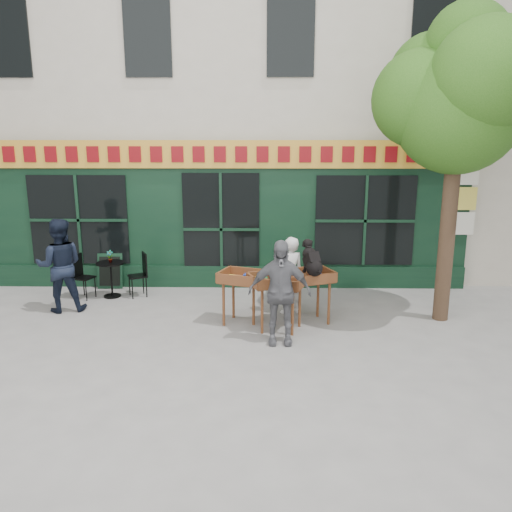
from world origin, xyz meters
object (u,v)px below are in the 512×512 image
object	(u,v)px
dog	(312,257)
book_cart_right	(262,283)
man_right	(280,292)
woman	(290,275)
bistro_table	(111,272)
man_left	(60,266)
book_cart_center	(292,281)

from	to	relation	value
dog	book_cart_right	xyz separation A→B (m)	(-0.89, -0.03, -0.47)
dog	man_right	xyz separation A→B (m)	(-0.59, -0.78, -0.41)
woman	bistro_table	size ratio (longest dim) A/B	1.99
woman	man_right	bearing A→B (deg)	59.85
bistro_table	man_left	size ratio (longest dim) A/B	0.41
book_cart_center	book_cart_right	size ratio (longest dim) A/B	1.00
woman	bistro_table	distance (m)	3.89
man_right	bistro_table	distance (m)	4.30
man_right	book_cart_right	bearing A→B (deg)	111.96
book_cart_center	woman	distance (m)	0.65
dog	man_right	size ratio (longest dim) A/B	0.34
book_cart_center	book_cart_right	xyz separation A→B (m)	(-0.54, -0.08, 0.00)
book_cart_center	book_cart_right	world-z (taller)	same
dog	book_cart_right	world-z (taller)	dog
dog	woman	distance (m)	0.95
dog	woman	xyz separation A→B (m)	(-0.35, 0.70, -0.53)
dog	bistro_table	distance (m)	4.50
book_cart_center	man_right	distance (m)	0.87
dog	book_cart_right	bearing A→B (deg)	161.19
book_cart_right	bistro_table	size ratio (longest dim) A/B	2.13
book_cart_right	man_left	distance (m)	4.01
man_right	bistro_table	world-z (taller)	man_right
man_right	bistro_table	size ratio (longest dim) A/B	2.30
woman	man_right	distance (m)	1.51
book_cart_right	man_right	xyz separation A→B (m)	(0.30, -0.75, 0.05)
woman	book_cart_right	world-z (taller)	woman
book_cart_right	man_right	bearing A→B (deg)	-48.04
book_cart_center	man_left	distance (m)	4.53
dog	man_right	bearing A→B (deg)	-147.97
man_left	book_cart_center	bearing A→B (deg)	155.05
man_right	bistro_table	bearing A→B (deg)	145.62
woman	book_cart_right	xyz separation A→B (m)	(-0.54, -0.73, 0.07)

